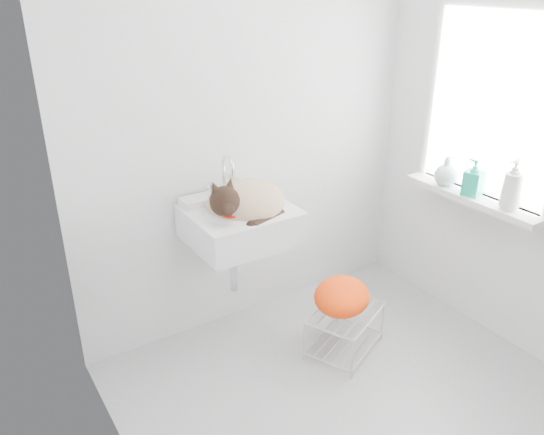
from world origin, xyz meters
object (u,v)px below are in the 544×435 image
bottle_a (508,209)px  bottle_c (444,185)px  wire_rack (345,327)px  bottle_b (471,195)px  cat (244,203)px  sink (240,209)px

bottle_a → bottle_c: bottle_a is taller
wire_rack → bottle_b: bottle_b is taller
cat → bottle_b: size_ratio=2.18×
wire_rack → bottle_a: (0.78, -0.38, 0.70)m
wire_rack → bottle_b: 1.05m
cat → bottle_b: bearing=-24.6°
wire_rack → bottle_b: bearing=-10.0°
sink → cat: (0.01, -0.02, 0.04)m
wire_rack → bottle_a: bottle_a is taller
bottle_a → bottle_c: bearing=90.0°
cat → bottle_a: cat is taller
bottle_b → bottle_c: 0.20m
bottle_c → cat: bearing=164.9°
sink → bottle_a: (1.22, -0.78, 0.00)m
sink → cat: bearing=-56.4°
cat → bottle_c: size_ratio=2.65×
sink → bottle_c: 1.27m
bottle_a → bottle_b: size_ratio=1.12×
bottle_a → bottle_c: size_ratio=1.35×
bottle_a → wire_rack: bearing=154.0°
cat → bottle_b: (1.21, -0.52, -0.04)m
sink → bottle_b: 1.34m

